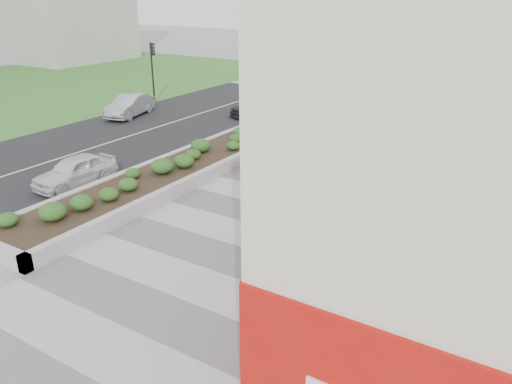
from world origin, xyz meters
TOP-DOWN VIEW (x-y plane):
  - ground at (0.00, 0.00)m, footprint 160.00×160.00m
  - walkway at (0.00, 3.00)m, footprint 8.00×36.00m
  - planter at (-5.50, 7.00)m, footprint 3.00×18.00m
  - street at (-12.00, 7.00)m, footprint 10.00×40.00m
  - traffic_signal_near at (-7.23, 17.50)m, footprint 0.33×0.28m
  - traffic_signal_far at (-16.43, 17.00)m, footprint 0.33×0.28m
  - manhole_cover at (0.50, 3.00)m, footprint 0.44×0.44m
  - skateboarder at (0.63, 3.03)m, footprint 0.55×0.75m
  - car_white at (-8.50, 3.55)m, footprint 1.61×3.63m
  - car_silver at (-15.35, 13.49)m, footprint 2.40×4.33m
  - car_dark at (-8.50, 18.15)m, footprint 3.25×4.53m

SIDE VIEW (x-z plane):
  - ground at x=0.00m, z-range 0.00..0.00m
  - street at x=-12.00m, z-range 0.00..0.00m
  - manhole_cover at x=0.50m, z-range 0.00..0.01m
  - walkway at x=0.00m, z-range 0.00..0.01m
  - planter at x=-5.50m, z-range -0.03..0.87m
  - car_white at x=-8.50m, z-range 0.00..1.21m
  - car_dark at x=-8.50m, z-range 0.00..1.22m
  - car_silver at x=-15.35m, z-range 0.00..1.35m
  - skateboarder at x=0.63m, z-range 0.01..1.55m
  - traffic_signal_near at x=-7.23m, z-range 0.66..4.86m
  - traffic_signal_far at x=-16.43m, z-range 0.66..4.86m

